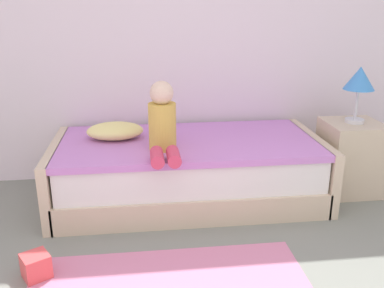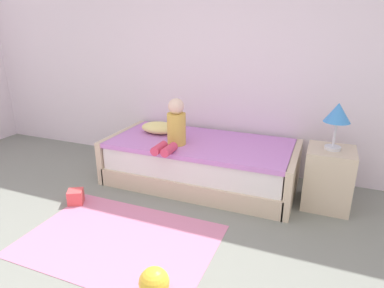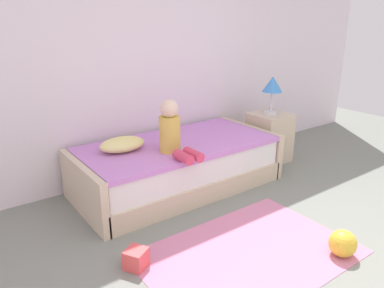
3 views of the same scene
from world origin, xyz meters
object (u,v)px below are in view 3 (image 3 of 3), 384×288
Objects in this scene: table_lamp at (272,86)px; bed at (178,165)px; pillow at (122,144)px; toy_ball at (343,243)px; child_figure at (173,132)px; toy_block at (136,259)px; nightstand at (269,137)px.

bed is at bearing 179.31° from table_lamp.
pillow is 2.13× the size of toy_ball.
table_lamp is 1.02× the size of pillow.
child_figure reaches higher than bed.
nightstand is at bearing 21.41° from toy_block.
child_figure is 0.51m from pillow.
bed is 1.52m from table_lamp.
child_figure is at bearing 41.91° from toy_block.
nightstand is 0.64m from table_lamp.
child_figure is at bearing -42.54° from pillow.
table_lamp is at bearing 7.76° from child_figure.
table_lamp reaches higher than toy_ball.
bed is 4.14× the size of child_figure.
toy_ball is (0.54, -1.49, -0.60)m from child_figure.
child_figure is (-1.56, -0.21, 0.40)m from nightstand.
toy_ball is (-1.02, -1.71, -0.83)m from table_lamp.
pillow reaches higher than nightstand.
toy_ball is 1.41× the size of toy_block.
nightstand is 2.91× the size of toy_ball.
nightstand reaches higher than toy_block.
nightstand reaches higher than bed.
nightstand is 2.00m from toy_ball.
child_figure is (-1.56, -0.21, -0.23)m from table_lamp.
bed is 4.69× the size of table_lamp.
child_figure reaches higher than toy_block.
toy_block is (-0.79, -0.71, -0.63)m from child_figure.
nightstand is 1.33× the size of table_lamp.
nightstand is at bearing -0.69° from bed.
pillow is at bearing 169.97° from bed.
toy_block is (-2.35, -0.92, -0.23)m from nightstand.
bed is 1.35m from nightstand.
toy_block is at bearing -138.09° from child_figure.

